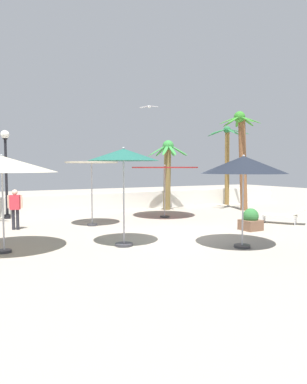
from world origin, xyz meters
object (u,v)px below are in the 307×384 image
(patio_umbrella_0, at_px, (2,164))
(palm_tree_2, at_px, (227,155))
(patio_umbrella_1, at_px, (165,169))
(seagull_0, at_px, (149,107))
(planter, at_px, (251,220))
(patio_umbrella_2, at_px, (123,156))
(palm_tree_3, at_px, (168,166))
(patio_umbrella_3, at_px, (92,166))
(lamp_post_0, at_px, (6,162))
(palm_tree_1, at_px, (242,150))
(guest_0, at_px, (15,206))
(lounge_chair_0, at_px, (285,215))
(patio_umbrella_4, at_px, (244,165))

(patio_umbrella_0, xyz_separation_m, palm_tree_2, (14.02, 7.08, 0.70))
(patio_umbrella_1, relative_size, seagull_0, 3.44)
(planter, bearing_deg, palm_tree_2, 55.64)
(patio_umbrella_2, bearing_deg, planter, 1.97)
(patio_umbrella_2, relative_size, palm_tree_3, 0.77)
(patio_umbrella_3, bearing_deg, seagull_0, 42.97)
(patio_umbrella_2, distance_m, lamp_post_0, 8.31)
(patio_umbrella_0, bearing_deg, planter, -4.12)
(palm_tree_1, height_order, palm_tree_3, palm_tree_1)
(guest_0, relative_size, planter, 1.85)
(lamp_post_0, bearing_deg, planter, -43.93)
(palm_tree_2, bearing_deg, seagull_0, 168.85)
(palm_tree_2, xyz_separation_m, lounge_chair_0, (-2.89, -7.29, -2.81))
(palm_tree_3, distance_m, lounge_chair_0, 7.32)
(seagull_0, bearing_deg, planter, -90.70)
(patio_umbrella_4, height_order, palm_tree_3, palm_tree_3)
(seagull_0, bearing_deg, guest_0, -151.83)
(lounge_chair_0, bearing_deg, seagull_0, 105.31)
(patio_umbrella_2, height_order, patio_umbrella_3, patio_umbrella_2)
(patio_umbrella_2, relative_size, lounge_chair_0, 1.64)
(patio_umbrella_0, relative_size, palm_tree_3, 0.77)
(patio_umbrella_1, relative_size, guest_0, 2.03)
(palm_tree_2, bearing_deg, patio_umbrella_0, -153.21)
(lounge_chair_0, xyz_separation_m, seagull_0, (-2.27, 8.31, 5.64))
(patio_umbrella_1, distance_m, palm_tree_2, 7.23)
(patio_umbrella_4, distance_m, palm_tree_1, 9.38)
(patio_umbrella_4, bearing_deg, guest_0, 131.44)
(planter, bearing_deg, guest_0, 151.37)
(patio_umbrella_2, height_order, lounge_chair_0, patio_umbrella_2)
(patio_umbrella_0, xyz_separation_m, lamp_post_0, (0.75, 7.08, 0.16))
(lamp_post_0, height_order, planter, lamp_post_0)
(lamp_post_0, distance_m, guest_0, 3.76)
(patio_umbrella_4, height_order, seagull_0, seagull_0)
(palm_tree_1, height_order, planter, palm_tree_1)
(patio_umbrella_0, relative_size, patio_umbrella_3, 1.11)
(guest_0, bearing_deg, patio_umbrella_3, -9.32)
(palm_tree_1, distance_m, palm_tree_2, 3.14)
(patio_umbrella_3, bearing_deg, lounge_chair_0, -25.00)
(lounge_chair_0, bearing_deg, planter, -170.13)
(patio_umbrella_4, height_order, lamp_post_0, lamp_post_0)
(patio_umbrella_0, relative_size, patio_umbrella_1, 0.96)
(planter, bearing_deg, patio_umbrella_4, -138.22)
(lounge_chair_0, bearing_deg, patio_umbrella_1, 130.58)
(palm_tree_1, bearing_deg, lamp_post_0, 166.62)
(patio_umbrella_1, bearing_deg, palm_tree_3, 57.14)
(palm_tree_3, bearing_deg, patio_umbrella_3, -149.56)
(lounge_chair_0, height_order, planter, planter)
(patio_umbrella_1, distance_m, patio_umbrella_4, 6.76)
(patio_umbrella_0, height_order, patio_umbrella_4, patio_umbrella_4)
(lounge_chair_0, xyz_separation_m, planter, (-2.38, -0.41, -0.02))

